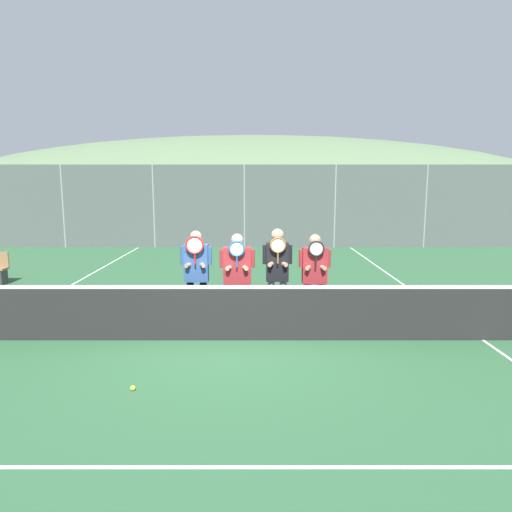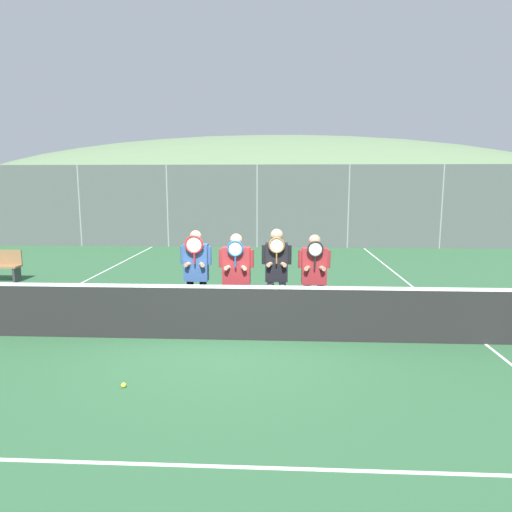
% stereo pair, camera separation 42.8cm
% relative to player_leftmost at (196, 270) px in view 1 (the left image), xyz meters
% --- Properties ---
extents(ground_plane, '(120.00, 120.00, 0.00)m').
position_rel_player_leftmost_xyz_m(ground_plane, '(0.62, -0.76, -1.07)').
color(ground_plane, '#2D5B38').
extents(hill_distant, '(90.31, 50.17, 17.56)m').
position_rel_player_leftmost_xyz_m(hill_distant, '(0.62, 57.13, -1.07)').
color(hill_distant, '#5B7551').
rests_on(hill_distant, ground_plane).
extents(clubhouse_building, '(20.61, 5.50, 3.53)m').
position_rel_player_leftmost_xyz_m(clubhouse_building, '(1.03, 18.54, 0.72)').
color(clubhouse_building, beige).
rests_on(clubhouse_building, ground_plane).
extents(fence_back, '(22.18, 0.06, 3.35)m').
position_rel_player_leftmost_xyz_m(fence_back, '(0.62, 10.41, 0.61)').
color(fence_back, gray).
rests_on(fence_back, ground_plane).
extents(tennis_net, '(11.67, 0.09, 1.06)m').
position_rel_player_leftmost_xyz_m(tennis_net, '(0.62, -0.76, -0.57)').
color(tennis_net, gray).
rests_on(tennis_net, ground_plane).
extents(court_line_left_sideline, '(0.05, 16.00, 0.01)m').
position_rel_player_leftmost_xyz_m(court_line_left_sideline, '(-3.73, 2.24, -1.06)').
color(court_line_left_sideline, white).
rests_on(court_line_left_sideline, ground_plane).
extents(court_line_right_sideline, '(0.05, 16.00, 0.01)m').
position_rel_player_leftmost_xyz_m(court_line_right_sideline, '(4.96, 2.24, -1.06)').
color(court_line_right_sideline, white).
rests_on(court_line_right_sideline, ground_plane).
extents(court_line_service_near, '(8.69, 0.05, 0.01)m').
position_rel_player_leftmost_xyz_m(court_line_service_near, '(0.62, -4.26, -1.06)').
color(court_line_service_near, white).
rests_on(court_line_service_near, ground_plane).
extents(player_leftmost, '(0.57, 0.34, 1.79)m').
position_rel_player_leftmost_xyz_m(player_leftmost, '(0.00, 0.00, 0.00)').
color(player_leftmost, black).
rests_on(player_leftmost, ground_plane).
extents(player_center_left, '(0.63, 0.34, 1.75)m').
position_rel_player_leftmost_xyz_m(player_center_left, '(0.75, -0.13, -0.02)').
color(player_center_left, '#232838').
rests_on(player_center_left, ground_plane).
extents(player_center_right, '(0.54, 0.34, 1.83)m').
position_rel_player_leftmost_xyz_m(player_center_right, '(1.48, -0.05, 0.02)').
color(player_center_right, white).
rests_on(player_center_right, ground_plane).
extents(player_rightmost, '(0.58, 0.34, 1.73)m').
position_rel_player_leftmost_xyz_m(player_rightmost, '(2.16, -0.04, -0.04)').
color(player_rightmost, '#232838').
rests_on(player_rightmost, ground_plane).
extents(car_far_left, '(4.42, 1.94, 1.85)m').
position_rel_player_leftmost_xyz_m(car_far_left, '(-6.46, 12.55, -0.13)').
color(car_far_left, '#B2B7BC').
rests_on(car_far_left, ground_plane).
extents(car_left_of_center, '(4.54, 1.98, 1.75)m').
position_rel_player_leftmost_xyz_m(car_left_of_center, '(-1.53, 12.32, -0.17)').
color(car_left_of_center, maroon).
rests_on(car_left_of_center, ground_plane).
extents(car_center, '(4.59, 2.06, 1.76)m').
position_rel_player_leftmost_xyz_m(car_center, '(3.49, 12.71, -0.16)').
color(car_center, navy).
rests_on(car_center, ground_plane).
extents(car_right_of_center, '(4.70, 2.01, 1.75)m').
position_rel_player_leftmost_xyz_m(car_right_of_center, '(8.58, 12.70, -0.17)').
color(car_right_of_center, maroon).
rests_on(car_right_of_center, ground_plane).
extents(tennis_ball_on_court, '(0.07, 0.07, 0.07)m').
position_rel_player_leftmost_xyz_m(tennis_ball_on_court, '(-0.50, -2.65, -1.03)').
color(tennis_ball_on_court, '#CCDB33').
rests_on(tennis_ball_on_court, ground_plane).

